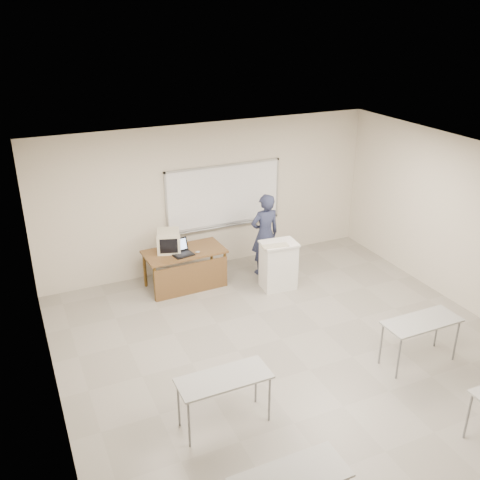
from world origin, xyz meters
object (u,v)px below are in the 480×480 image
podium (278,265)px  keyboard (275,246)px  whiteboard (224,196)px  mouse (198,252)px  crt_monitor (169,241)px  presenter (265,234)px  instructor_desk (187,262)px  laptop (182,251)px

podium → keyboard: keyboard is taller
whiteboard → mouse: bearing=-136.5°
crt_monitor → presenter: size_ratio=0.29×
crt_monitor → presenter: 1.93m
instructor_desk → presenter: 1.68m
whiteboard → crt_monitor: whiteboard is taller
keyboard → presenter: (0.19, 0.79, -0.11)m
podium → laptop: laptop is taller
crt_monitor → keyboard: crt_monitor is taller
mouse → presenter: (1.46, 0.07, 0.08)m
podium → mouse: 1.56m
laptop → keyboard: bearing=-37.1°
instructor_desk → presenter: (1.66, -0.02, 0.29)m
mouse → keyboard: 1.47m
whiteboard → presenter: whiteboard is taller
whiteboard → instructor_desk: (-1.11, -0.78, -0.92)m
crt_monitor → podium: bearing=-9.1°
laptop → mouse: size_ratio=4.10×
whiteboard → laptop: 1.58m
instructor_desk → keyboard: (1.46, -0.81, 0.40)m
mouse → podium: bearing=-19.2°
whiteboard → podium: size_ratio=2.64×
keyboard → presenter: presenter is taller
keyboard → whiteboard: bearing=110.9°
laptop → crt_monitor: bearing=114.4°
crt_monitor → laptop: 0.33m
mouse → presenter: 1.46m
whiteboard → keyboard: bearing=-77.6°
mouse → keyboard: keyboard is taller
crt_monitor → whiteboard: bearing=39.0°
mouse → whiteboard: bearing=47.3°
podium → instructor_desk: bearing=161.9°
laptop → mouse: (0.28, -0.08, -0.04)m
whiteboard → mouse: (-0.91, -0.87, -0.71)m
mouse → keyboard: bearing=-25.9°
crt_monitor → keyboard: 2.01m
instructor_desk → podium: size_ratio=1.62×
keyboard → presenter: bearing=84.7°
whiteboard → laptop: size_ratio=6.72×
crt_monitor → mouse: (0.45, -0.33, -0.18)m
whiteboard → presenter: size_ratio=1.47×
crt_monitor → mouse: bearing=-18.6°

